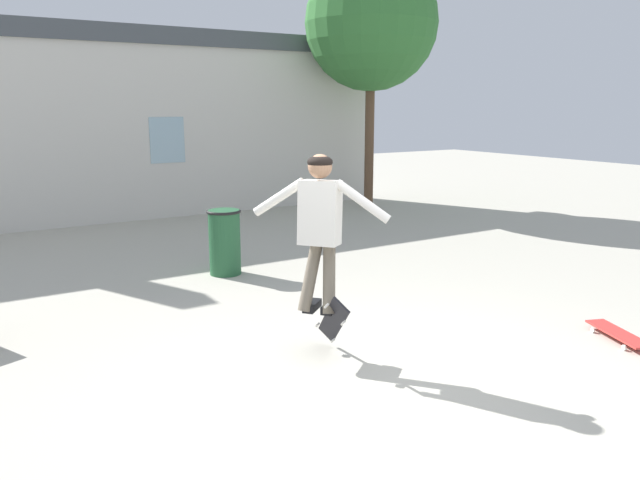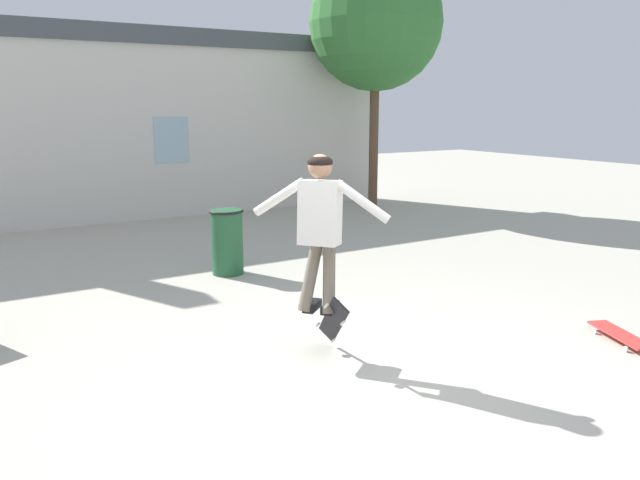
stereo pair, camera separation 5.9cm
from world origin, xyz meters
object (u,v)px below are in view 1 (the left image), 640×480
at_px(skater, 320,220).
at_px(skateboard_resting, 619,334).
at_px(tree_right, 371,24).
at_px(skateboard_flipping, 333,321).
at_px(trash_bin, 225,241).

distance_m(skater, skateboard_resting, 3.18).
bearing_deg(tree_right, skateboard_flipping, -128.55).
distance_m(skater, skateboard_flipping, 0.92).
bearing_deg(skateboard_resting, skateboard_flipping, -92.38).
height_order(tree_right, trash_bin, tree_right).
bearing_deg(trash_bin, skateboard_resting, -62.36).
xyz_separation_m(tree_right, skater, (-5.47, -6.68, -2.65)).
relative_size(trash_bin, skateboard_resting, 1.11).
relative_size(skater, skateboard_flipping, 1.89).
xyz_separation_m(skater, skateboard_flipping, (0.09, -0.08, -0.92)).
bearing_deg(skateboard_flipping, tree_right, -17.44).
bearing_deg(trash_bin, skater, -97.98).
relative_size(trash_bin, skater, 0.63).
height_order(trash_bin, skateboard_resting, trash_bin).
bearing_deg(tree_right, skater, -129.35).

